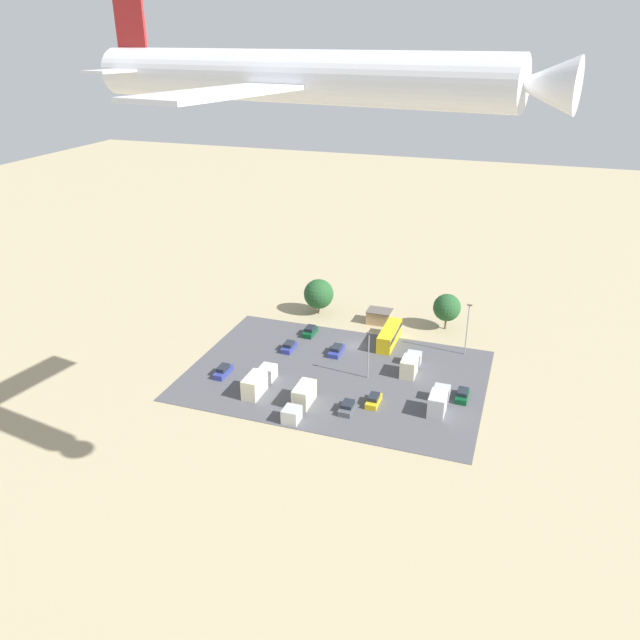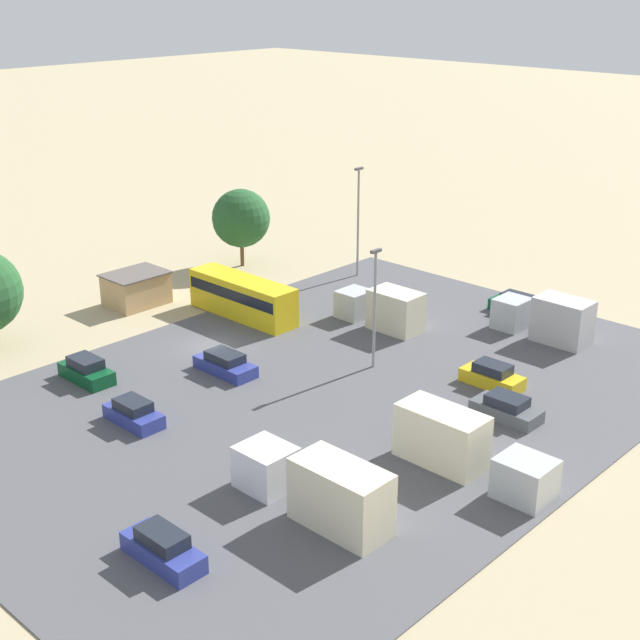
% 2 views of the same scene
% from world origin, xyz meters
% --- Properties ---
extents(ground_plane, '(400.00, 400.00, 0.00)m').
position_xyz_m(ground_plane, '(0.00, 0.00, 0.00)').
color(ground_plane, tan).
extents(parking_lot_surface, '(49.56, 34.84, 0.08)m').
position_xyz_m(parking_lot_surface, '(0.00, 11.52, 0.04)').
color(parking_lot_surface, '#4C4C51').
rests_on(parking_lot_surface, ground).
extents(shed_building, '(4.87, 3.79, 2.71)m').
position_xyz_m(shed_building, '(-1.69, -11.59, 1.36)').
color(shed_building, tan).
rests_on(shed_building, ground).
extents(bus, '(2.60, 10.00, 3.11)m').
position_xyz_m(bus, '(-5.77, -3.08, 1.76)').
color(bus, gold).
rests_on(bus, ground).
extents(parked_car_0, '(1.79, 4.16, 1.57)m').
position_xyz_m(parked_car_0, '(-8.40, 18.43, 0.73)').
color(parked_car_0, gold).
rests_on(parked_car_0, ground).
extents(parked_car_1, '(1.84, 4.21, 1.64)m').
position_xyz_m(parked_car_1, '(9.50, -1.73, 0.76)').
color(parked_car_1, '#0C4723').
rests_on(parked_car_1, ground).
extents(parked_car_2, '(1.81, 4.24, 1.57)m').
position_xyz_m(parked_car_2, '(-21.31, 12.32, 0.74)').
color(parked_car_2, '#0C4723').
rests_on(parked_car_2, ground).
extents(parked_car_3, '(1.92, 4.64, 1.47)m').
position_xyz_m(parked_car_3, '(2.31, 4.06, 0.69)').
color(parked_car_3, navy).
rests_on(parked_car_3, ground).
extents(parked_car_4, '(1.70, 4.46, 1.65)m').
position_xyz_m(parked_car_4, '(18.11, 17.87, 0.77)').
color(parked_car_4, navy).
rests_on(parked_car_4, ground).
extents(parked_car_5, '(1.78, 4.03, 1.53)m').
position_xyz_m(parked_car_5, '(10.96, 5.61, 0.72)').
color(parked_car_5, navy).
rests_on(parked_car_5, ground).
extents(parked_car_6, '(1.97, 4.24, 1.46)m').
position_xyz_m(parked_car_6, '(-5.11, 21.61, 0.69)').
color(parked_car_6, '#4C5156').
rests_on(parked_car_6, ground).
extents(parked_truck_0, '(2.44, 9.22, 3.17)m').
position_xyz_m(parked_truck_0, '(1.95, 23.32, 1.53)').
color(parked_truck_0, '#ADB2B7').
rests_on(parked_truck_0, ground).
extents(parked_truck_1, '(2.47, 7.27, 3.11)m').
position_xyz_m(parked_truck_1, '(-11.71, 6.43, 1.50)').
color(parked_truck_1, '#ADB2B7').
rests_on(parked_truck_1, ground).
extents(parked_truck_2, '(2.50, 9.21, 3.35)m').
position_xyz_m(parked_truck_2, '(10.39, 20.45, 1.61)').
color(parked_truck_2, silver).
rests_on(parked_truck_2, ground).
extents(parked_truck_3, '(2.48, 7.42, 3.35)m').
position_xyz_m(parked_truck_3, '(-18.21, 16.80, 1.61)').
color(parked_truck_3, '#ADB2B7').
rests_on(parked_truck_3, ground).
extents(tree_apron_mid, '(5.36, 5.36, 7.23)m').
position_xyz_m(tree_apron_mid, '(-14.70, -13.09, 4.54)').
color(tree_apron_mid, brown).
rests_on(tree_apron_mid, ground).
extents(light_pole_lot_centre, '(0.90, 0.28, 8.44)m').
position_xyz_m(light_pole_lot_centre, '(-5.36, 10.77, 4.73)').
color(light_pole_lot_centre, gray).
rests_on(light_pole_lot_centre, ground).
extents(light_pole_lot_edge, '(0.90, 0.28, 9.78)m').
position_xyz_m(light_pole_lot_edge, '(-19.73, -3.22, 5.41)').
color(light_pole_lot_edge, gray).
rests_on(light_pole_lot_edge, ground).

